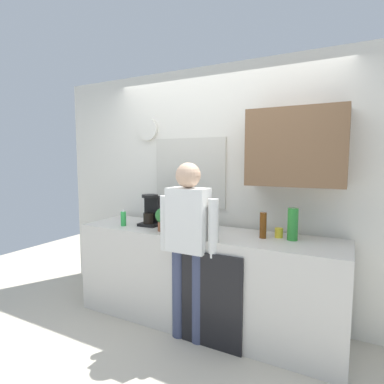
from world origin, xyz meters
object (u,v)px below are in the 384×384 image
(bottle_dark_sauce, at_px, (164,219))
(mixing_bowl, at_px, (207,225))
(cup_yellow_cup, at_px, (279,233))
(bottle_clear_soda, at_px, (293,224))
(dish_soap, at_px, (123,218))
(person_at_sink, at_px, (188,237))
(potted_plant, at_px, (163,218))
(bottle_amber_beer, at_px, (263,225))
(coffee_maker, at_px, (152,211))

(bottle_dark_sauce, relative_size, mixing_bowl, 0.82)
(cup_yellow_cup, distance_m, mixing_bowl, 0.71)
(bottle_clear_soda, bearing_deg, mixing_bowl, 177.57)
(dish_soap, bearing_deg, person_at_sink, -10.13)
(potted_plant, bearing_deg, person_at_sink, -22.35)
(dish_soap, bearing_deg, bottle_dark_sauce, 16.24)
(bottle_amber_beer, relative_size, mixing_bowl, 1.05)
(coffee_maker, bearing_deg, cup_yellow_cup, 4.03)
(bottle_clear_soda, height_order, person_at_sink, person_at_sink)
(bottle_dark_sauce, height_order, person_at_sink, person_at_sink)
(coffee_maker, relative_size, cup_yellow_cup, 3.88)
(bottle_clear_soda, bearing_deg, potted_plant, -169.08)
(mixing_bowl, bearing_deg, dish_soap, -163.16)
(bottle_amber_beer, relative_size, cup_yellow_cup, 2.71)
(bottle_amber_beer, height_order, person_at_sink, person_at_sink)
(potted_plant, bearing_deg, coffee_maker, 145.74)
(bottle_clear_soda, height_order, dish_soap, bottle_clear_soda)
(coffee_maker, height_order, cup_yellow_cup, coffee_maker)
(potted_plant, bearing_deg, bottle_dark_sauce, 118.71)
(bottle_clear_soda, distance_m, bottle_amber_beer, 0.25)
(coffee_maker, distance_m, bottle_clear_soda, 1.44)
(coffee_maker, distance_m, potted_plant, 0.31)
(cup_yellow_cup, relative_size, dish_soap, 0.47)
(coffee_maker, distance_m, mixing_bowl, 0.63)
(dish_soap, bearing_deg, coffee_maker, 34.88)
(bottle_clear_soda, bearing_deg, cup_yellow_cup, 162.49)
(dish_soap, relative_size, person_at_sink, 0.11)
(bottle_dark_sauce, relative_size, person_at_sink, 0.11)
(bottle_amber_beer, relative_size, potted_plant, 1.00)
(bottle_clear_soda, xyz_separation_m, mixing_bowl, (-0.83, 0.04, -0.10))
(cup_yellow_cup, bearing_deg, bottle_dark_sauce, -173.07)
(coffee_maker, relative_size, potted_plant, 1.43)
(bottle_clear_soda, xyz_separation_m, bottle_amber_beer, (-0.24, -0.05, -0.02))
(bottle_clear_soda, bearing_deg, coffee_maker, -177.86)
(coffee_maker, bearing_deg, dish_soap, -145.12)
(bottle_dark_sauce, xyz_separation_m, mixing_bowl, (0.43, 0.13, -0.05))
(bottle_clear_soda, xyz_separation_m, person_at_sink, (-0.82, -0.38, -0.12))
(bottle_dark_sauce, bearing_deg, cup_yellow_cup, 6.93)
(bottle_clear_soda, height_order, potted_plant, bottle_clear_soda)
(dish_soap, xyz_separation_m, person_at_sink, (0.86, -0.15, -0.06))
(bottle_dark_sauce, height_order, bottle_amber_beer, bottle_amber_beer)
(coffee_maker, relative_size, dish_soap, 1.83)
(coffee_maker, relative_size, person_at_sink, 0.21)
(bottle_clear_soda, height_order, mixing_bowl, bottle_clear_soda)
(cup_yellow_cup, relative_size, person_at_sink, 0.05)
(bottle_amber_beer, bearing_deg, bottle_dark_sauce, -177.10)
(cup_yellow_cup, relative_size, mixing_bowl, 0.39)
(coffee_maker, bearing_deg, bottle_dark_sauce, -13.56)
(dish_soap, height_order, person_at_sink, person_at_sink)
(bottle_amber_beer, height_order, cup_yellow_cup, bottle_amber_beer)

